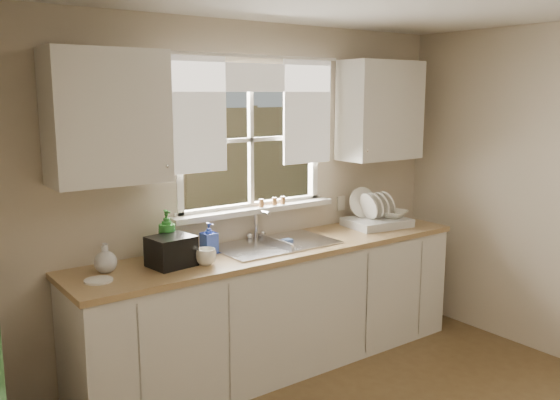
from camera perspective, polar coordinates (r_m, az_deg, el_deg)
room_walls at (r=2.99m, az=19.85°, el=-4.99°), size 3.62×4.02×2.50m
window at (r=4.41m, az=-2.69°, el=3.67°), size 1.38×0.16×1.06m
curtains at (r=4.34m, az=-2.37°, el=9.49°), size 1.50×0.03×0.81m
base_cabinets at (r=4.40m, az=-0.23°, el=-10.43°), size 3.00×0.62×0.87m
countertop at (r=4.26m, az=-0.24°, el=-4.71°), size 3.04×0.65×0.04m
upper_cabinet_left at (r=3.71m, az=-16.31°, el=7.67°), size 0.70×0.33×0.80m
upper_cabinet_right at (r=4.99m, az=9.64°, el=8.50°), size 0.70×0.33×0.80m
wall_outlet at (r=5.00m, az=5.89°, el=-0.30°), size 0.08×0.01×0.12m
sill_jars at (r=4.49m, az=-0.67°, el=-0.15°), size 0.24×0.04×0.06m
backyard at (r=10.61m, az=-20.39°, el=17.62°), size 20.00×10.00×6.13m
sink at (r=4.30m, az=-0.49°, el=-5.29°), size 0.88×0.52×0.40m
dish_rack at (r=4.94m, az=9.25°, el=-1.73°), size 0.53×0.43×0.31m
bowl at (r=4.99m, az=10.80°, el=-1.32°), size 0.31×0.31×0.06m
soap_bottle_a at (r=3.95m, az=-10.81°, el=-3.34°), size 0.14×0.14×0.33m
soap_bottle_b at (r=4.07m, az=-6.85°, el=-3.67°), size 0.10×0.11×0.21m
soap_bottle_c at (r=3.79m, az=-16.46°, el=-5.34°), size 0.17×0.17×0.18m
saucer at (r=3.64m, az=-17.07°, el=-7.41°), size 0.17×0.17×0.01m
cup at (r=3.82m, az=-7.14°, el=-5.46°), size 0.17×0.17×0.11m
black_appliance at (r=3.82m, az=-10.43°, el=-4.87°), size 0.29×0.26×0.19m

